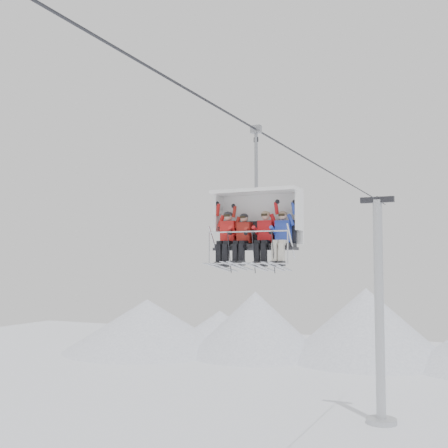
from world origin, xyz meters
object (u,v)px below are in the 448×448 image
at_px(skier_far_left, 227,236).
at_px(skier_far_right, 282,236).
at_px(skier_center_left, 243,237).
at_px(chairlift_carrier, 258,220).
at_px(lift_tower_right, 380,325).
at_px(skier_center_right, 265,236).

bearing_deg(skier_far_left, skier_far_right, -0.20).
bearing_deg(skier_center_left, chairlift_carrier, 42.93).
bearing_deg(skier_center_left, lift_tower_right, 89.04).
distance_m(skier_center_left, skier_center_right, 0.65).
xyz_separation_m(skier_far_left, skier_center_left, (0.50, -0.01, -0.03)).
distance_m(skier_center_right, skier_far_right, 0.51).
xyz_separation_m(lift_tower_right, chairlift_carrier, (0.00, -19.70, 4.93)).
relative_size(lift_tower_right, skier_far_left, 7.88).
distance_m(skier_center_left, skier_far_right, 1.16).
height_order(chairlift_carrier, skier_center_right, chairlift_carrier).
bearing_deg(skier_center_right, skier_far_left, 179.86).
height_order(lift_tower_right, chairlift_carrier, lift_tower_right).
relative_size(lift_tower_right, skier_center_right, 7.99).
distance_m(lift_tower_right, skier_center_left, 20.49).
relative_size(skier_far_left, skier_center_left, 1.01).
bearing_deg(skier_far_left, lift_tower_right, 87.61).
relative_size(lift_tower_right, chairlift_carrier, 3.38).
xyz_separation_m(chairlift_carrier, skier_center_left, (-0.34, -0.31, -0.51)).
bearing_deg(skier_far_right, skier_far_left, 179.80).
bearing_deg(skier_far_right, chairlift_carrier, 159.50).
bearing_deg(chairlift_carrier, skier_far_left, -160.02).
bearing_deg(skier_center_left, skier_far_left, 179.01).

